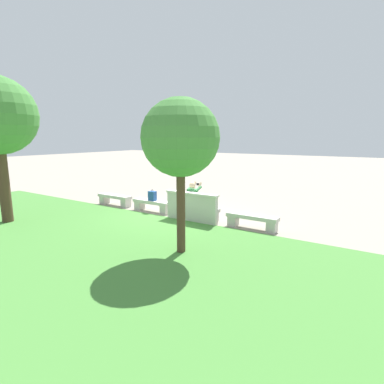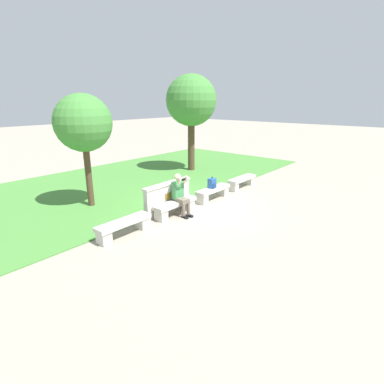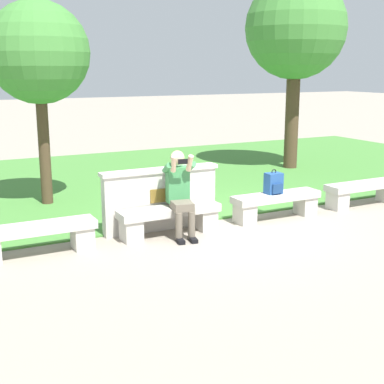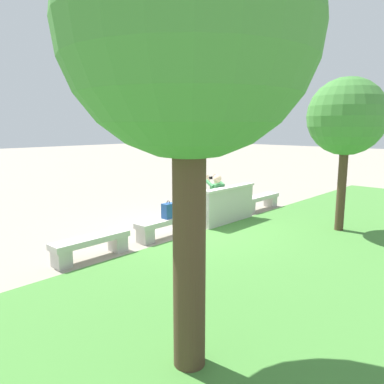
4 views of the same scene
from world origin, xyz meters
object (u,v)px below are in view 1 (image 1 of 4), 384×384
bench_near (197,211)px  tree_left_background (180,139)px  backpack (153,196)px  bench_mid (152,204)px  person_photographer (195,198)px  bench_main (252,220)px  bench_far (115,199)px

bench_near → tree_left_background: bearing=114.3°
bench_near → backpack: size_ratio=3.84×
bench_near → bench_mid: (2.03, 0.00, 0.00)m
bench_mid → person_photographer: bearing=-177.7°
bench_near → backpack: backpack is taller
bench_main → bench_far: same height
bench_main → bench_far: size_ratio=1.00×
bench_far → person_photographer: (-3.93, -0.08, 0.45)m
bench_main → bench_near: (2.03, 0.00, 0.00)m
person_photographer → backpack: bearing=2.9°
bench_mid → bench_far: (2.03, 0.00, 0.00)m
bench_near → bench_far: (4.07, 0.00, 0.00)m
backpack → tree_left_background: size_ratio=0.11×
bench_main → bench_near: size_ratio=1.00×
bench_near → person_photographer: bearing=-28.6°
bench_main → tree_left_background: size_ratio=0.44×
bench_near → person_photographer: (0.14, -0.08, 0.45)m
bench_mid → person_photographer: person_photographer is taller
bench_mid → backpack: bearing=160.8°
bench_near → bench_mid: size_ratio=1.00×
person_photographer → backpack: 1.85m
person_photographer → bench_far: bearing=1.1°
person_photographer → bench_mid: bearing=2.3°
person_photographer → tree_left_background: size_ratio=0.35×
bench_main → tree_left_background: bearing=75.0°
bench_main → person_photographer: size_ratio=1.24×
bench_mid → bench_far: size_ratio=1.00×
bench_main → bench_near: bearing=0.0°
bench_mid → tree_left_background: (-3.31, 2.82, 2.52)m
bench_main → person_photographer: bearing=-2.0°
bench_far → backpack: 2.11m
bench_mid → backpack: backpack is taller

